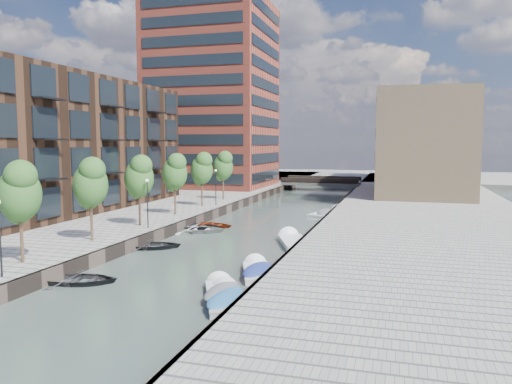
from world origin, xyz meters
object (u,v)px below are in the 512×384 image
at_px(bridge, 322,182).
at_px(sloop_4, 195,229).
at_px(tree_4, 175,171).
at_px(sloop_2, 212,227).
at_px(tree_3, 139,176).
at_px(tree_6, 223,165).
at_px(motorboat_4, 328,214).
at_px(sloop_1, 152,248).
at_px(tree_5, 202,168).
at_px(car, 392,188).
at_px(tree_2, 90,182).
at_px(sloop_3, 198,232).
at_px(tree_1, 19,190).
at_px(motorboat_1, 221,292).
at_px(motorboat_3, 225,299).
at_px(sloop_0, 80,283).
at_px(motorboat_0, 257,271).
at_px(motorboat_2, 293,243).

distance_m(bridge, sloop_4, 42.69).
distance_m(tree_4, sloop_2, 6.75).
relative_size(tree_3, tree_6, 1.00).
distance_m(tree_3, motorboat_4, 22.36).
relative_size(bridge, sloop_1, 2.92).
height_order(tree_4, tree_5, same).
distance_m(tree_6, sloop_1, 25.83).
height_order(tree_3, car, tree_3).
relative_size(tree_2, sloop_3, 1.21).
bearing_deg(tree_1, tree_3, 90.00).
xyz_separation_m(tree_6, sloop_1, (3.29, -25.06, -5.31)).
bearing_deg(car, motorboat_1, -86.87).
bearing_deg(car, motorboat_3, -86.05).
bearing_deg(tree_5, motorboat_1, -65.69).
height_order(sloop_0, motorboat_4, motorboat_4).
distance_m(tree_5, motorboat_1, 31.02).
bearing_deg(sloop_0, tree_2, 14.52).
height_order(tree_5, motorboat_0, tree_5).
xyz_separation_m(tree_1, motorboat_2, (13.35, 14.65, -5.20)).
bearing_deg(tree_2, tree_5, 90.00).
distance_m(bridge, sloop_0, 61.13).
relative_size(tree_1, sloop_1, 1.34).
distance_m(bridge, tree_2, 54.81).
distance_m(sloop_0, sloop_4, 18.63).
distance_m(tree_1, sloop_3, 18.65).
bearing_deg(tree_6, tree_2, -90.00).
xyz_separation_m(tree_5, car, (20.39, 21.96, -3.62)).
bearing_deg(tree_6, motorboat_3, -69.84).
bearing_deg(tree_1, motorboat_0, 20.10).
height_order(bridge, motorboat_2, bridge).
distance_m(tree_1, sloop_4, 19.66).
xyz_separation_m(bridge, sloop_2, (-4.37, -40.60, -1.39)).
bearing_deg(sloop_2, motorboat_2, -116.59).
xyz_separation_m(tree_5, sloop_2, (4.13, -7.60, -5.31)).
relative_size(sloop_4, motorboat_1, 1.05).
height_order(sloop_0, sloop_1, sloop_1).
bearing_deg(car, tree_4, -113.12).
relative_size(tree_3, motorboat_0, 1.21).
bearing_deg(sloop_0, tree_4, -4.23).
xyz_separation_m(tree_4, sloop_1, (3.29, -11.06, -5.31)).
height_order(tree_5, sloop_4, tree_5).
xyz_separation_m(tree_4, car, (20.39, 28.96, -3.62)).
relative_size(sloop_1, motorboat_1, 0.94).
height_order(tree_4, motorboat_1, tree_4).
distance_m(tree_6, sloop_3, 18.78).
bearing_deg(tree_5, motorboat_0, -60.35).
height_order(tree_2, car, tree_2).
bearing_deg(motorboat_0, tree_3, 145.18).
xyz_separation_m(tree_1, sloop_0, (3.89, 0.06, -5.31)).
height_order(bridge, motorboat_3, bridge).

